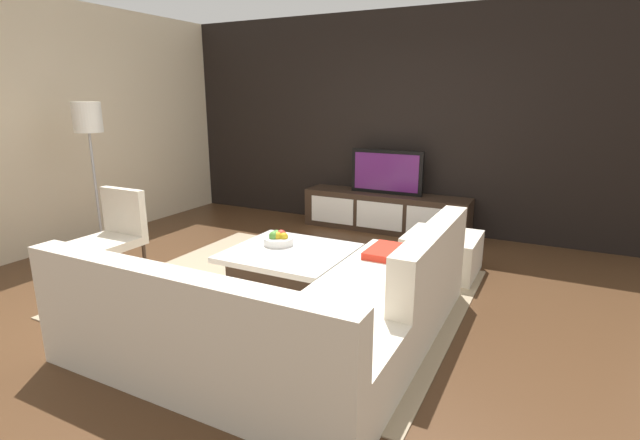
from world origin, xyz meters
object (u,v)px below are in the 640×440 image
at_px(fruit_bowl, 278,239).
at_px(floor_lamp, 89,129).
at_px(sectional_couch, 296,315).
at_px(coffee_table, 290,269).
at_px(decorative_ball, 444,223).
at_px(ottoman, 442,253).
at_px(accent_chair_near, 115,230).
at_px(media_console, 385,212).
at_px(television, 387,172).

bearing_deg(fruit_bowl, floor_lamp, -175.81).
height_order(sectional_couch, coffee_table, sectional_couch).
distance_m(coffee_table, decorative_ball, 1.60).
bearing_deg(sectional_couch, ottoman, 75.29).
distance_m(fruit_bowl, decorative_ball, 1.65).
relative_size(coffee_table, accent_chair_near, 1.22).
distance_m(coffee_table, accent_chair_near, 1.76).
xyz_separation_m(floor_lamp, decorative_ball, (3.59, 1.15, -0.88)).
bearing_deg(coffee_table, fruit_bowl, 151.11).
bearing_deg(media_console, fruit_bowl, -97.29).
xyz_separation_m(television, decorative_ball, (1.04, -1.21, -0.27)).
relative_size(ottoman, fruit_bowl, 2.50).
bearing_deg(sectional_couch, coffee_table, 122.84).
xyz_separation_m(accent_chair_near, fruit_bowl, (1.49, 0.61, -0.05)).
bearing_deg(media_console, floor_lamp, -137.20).
relative_size(ottoman, decorative_ball, 2.97).
distance_m(television, ottoman, 1.70).
relative_size(television, floor_lamp, 0.57).
bearing_deg(decorative_ball, media_console, 130.49).
xyz_separation_m(sectional_couch, floor_lamp, (-3.06, 0.87, 1.12)).
relative_size(television, fruit_bowl, 3.42).
bearing_deg(television, accent_chair_near, -122.21).
distance_m(sectional_couch, accent_chair_near, 2.32).
bearing_deg(television, decorative_ball, -49.52).
relative_size(television, sectional_couch, 0.40).
bearing_deg(floor_lamp, accent_chair_near, -29.32).
relative_size(fruit_bowl, decorative_ball, 1.19).
height_order(television, floor_lamp, floor_lamp).
xyz_separation_m(media_console, floor_lamp, (-2.55, -2.36, 1.15)).
bearing_deg(coffee_table, floor_lamp, -178.45).
bearing_deg(sectional_couch, decorative_ball, 75.29).
bearing_deg(ottoman, sectional_couch, -104.71).
distance_m(sectional_couch, fruit_bowl, 1.31).
xyz_separation_m(accent_chair_near, ottoman, (2.80, 1.59, -0.29)).
bearing_deg(media_console, decorative_ball, -49.51).
height_order(television, coffee_table, television).
height_order(sectional_couch, ottoman, sectional_couch).
distance_m(television, fruit_bowl, 2.24).
xyz_separation_m(television, accent_chair_near, (-1.77, -2.80, -0.30)).
bearing_deg(ottoman, fruit_bowl, -143.30).
bearing_deg(decorative_ball, accent_chair_near, -150.45).
relative_size(media_console, television, 2.28).
relative_size(sectional_couch, ottoman, 3.43).
bearing_deg(television, fruit_bowl, -97.29).
bearing_deg(coffee_table, accent_chair_near, -163.08).
bearing_deg(floor_lamp, coffee_table, 1.55).
distance_m(television, accent_chair_near, 3.33).
bearing_deg(coffee_table, sectional_couch, -57.16).
height_order(coffee_table, fruit_bowl, fruit_bowl).
xyz_separation_m(media_console, ottoman, (1.04, -1.21, -0.05)).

